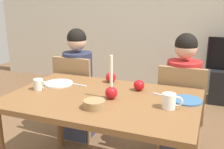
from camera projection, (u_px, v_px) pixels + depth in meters
back_wall at (168, 9)px, 4.14m from camera, size 6.40×0.10×2.60m
dining_table at (102, 107)px, 1.98m from camera, size 1.40×0.90×0.75m
chair_left at (77, 93)px, 2.76m from camera, size 0.40×0.40×0.90m
chair_right at (181, 107)px, 2.39m from camera, size 0.40×0.40×0.90m
person_left_child at (78, 86)px, 2.78m from camera, size 0.30×0.30×1.17m
person_right_child at (182, 100)px, 2.41m from camera, size 0.30×0.30×1.17m
candle_centerpiece at (111, 90)px, 1.91m from camera, size 0.09×0.09×0.32m
plate_left at (59, 83)px, 2.26m from camera, size 0.24×0.24×0.01m
plate_right at (187, 100)px, 1.88m from camera, size 0.22×0.22×0.01m
mug_left at (39, 84)px, 2.11m from camera, size 0.12×0.08×0.09m
mug_right at (170, 101)px, 1.74m from camera, size 0.14×0.09×0.10m
fork_left at (77, 85)px, 2.23m from camera, size 0.18×0.04×0.01m
fork_right at (164, 96)px, 1.98m from camera, size 0.18×0.06×0.01m
bowl_walnuts at (94, 104)px, 1.75m from camera, size 0.15×0.15×0.05m
apple_near_candle at (111, 77)px, 2.30m from camera, size 0.09×0.09×0.09m
apple_by_left_plate at (139, 85)px, 2.09m from camera, size 0.09×0.09×0.09m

